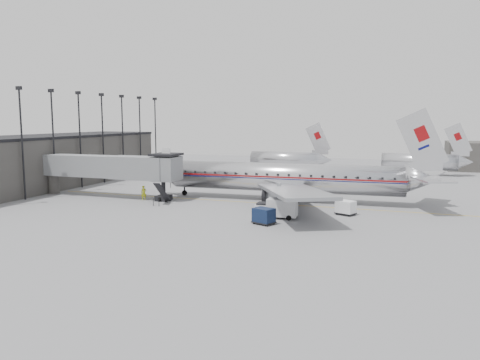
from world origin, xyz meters
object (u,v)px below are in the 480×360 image
(baggage_cart_white, at_px, (346,207))
(baggage_cart_navy, at_px, (264,216))
(ramp_worker, at_px, (144,193))
(airliner, at_px, (290,178))
(service_van, at_px, (277,208))

(baggage_cart_white, bearing_deg, baggage_cart_navy, -110.18)
(baggage_cart_white, bearing_deg, ramp_worker, -157.99)
(airliner, height_order, baggage_cart_navy, airliner)
(service_van, relative_size, ramp_worker, 2.41)
(baggage_cart_navy, height_order, baggage_cart_white, baggage_cart_navy)
(airliner, relative_size, service_van, 8.31)
(baggage_cart_white, bearing_deg, airliner, 163.73)
(baggage_cart_navy, distance_m, baggage_cart_white, 10.77)
(baggage_cart_navy, bearing_deg, baggage_cart_white, 67.83)
(airliner, bearing_deg, baggage_cart_navy, -89.32)
(ramp_worker, bearing_deg, airliner, -17.07)
(service_van, bearing_deg, baggage_cart_white, 28.70)
(service_van, relative_size, baggage_cart_navy, 1.80)
(baggage_cart_navy, xyz_separation_m, baggage_cart_white, (7.52, 7.71, -0.03))
(airliner, relative_size, ramp_worker, 20.05)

